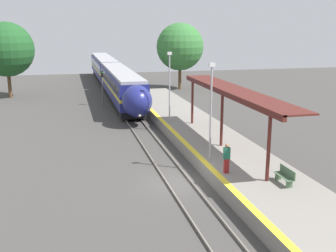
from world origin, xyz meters
name	(u,v)px	position (x,y,z in m)	size (l,w,h in m)	color
ground_plane	(178,183)	(0.00, 0.00, 0.00)	(120.00, 120.00, 0.00)	#423F3D
rail_left	(167,183)	(-0.72, 0.00, 0.07)	(0.08, 90.00, 0.15)	slate
rail_right	(190,181)	(0.72, 0.00, 0.07)	(0.08, 90.00, 0.15)	slate
train	(112,75)	(0.00, 36.12, 2.30)	(2.90, 46.04, 4.00)	black
platform_right	(245,170)	(4.24, 0.00, 0.44)	(5.04, 64.00, 0.88)	gray
platform_bench	(285,175)	(4.92, -3.61, 1.34)	(0.44, 1.59, 0.89)	#4C6B4C
person_waiting	(227,158)	(2.50, -1.24, 1.77)	(0.36, 0.23, 1.73)	maroon
railway_signal	(102,84)	(-2.23, 25.72, 2.51)	(0.28, 0.28, 4.08)	#59595E
lamppost_near	(211,106)	(2.44, 1.47, 4.29)	(0.36, 0.20, 6.05)	#9E9EA3
lamppost_mid	(170,83)	(2.44, 12.30, 4.29)	(0.36, 0.20, 6.05)	#9E9EA3
station_canopy	(230,93)	(4.78, 4.14, 4.57)	(2.02, 17.19, 3.97)	#511E19
background_tree_left	(6,49)	(-13.36, 34.24, 6.15)	(6.87, 6.87, 9.59)	brown
background_tree_right	(180,47)	(9.83, 36.30, 6.10)	(6.74, 6.74, 9.48)	brown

